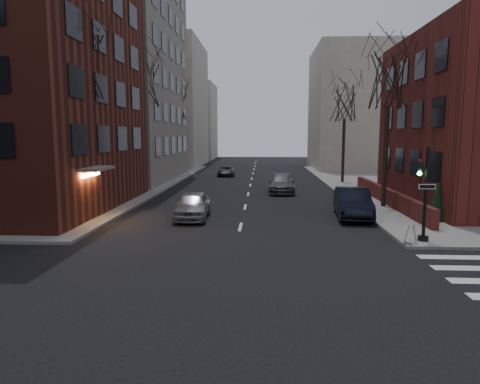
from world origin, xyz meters
name	(u,v)px	position (x,y,z in m)	size (l,w,h in m)	color
ground	(214,339)	(0.00, 0.00, 0.00)	(160.00, 160.00, 0.00)	black
building_left_tan	(81,40)	(-17.00, 34.00, 14.00)	(18.00, 18.00, 28.00)	gray
low_wall_right	(387,196)	(9.30, 19.00, 0.65)	(0.35, 16.00, 1.00)	maroon
building_distant_la	(155,105)	(-15.00, 55.00, 9.00)	(14.00, 16.00, 18.00)	beige
building_distant_ra	(366,109)	(15.00, 50.00, 8.00)	(14.00, 14.00, 16.00)	beige
building_distant_lb	(188,122)	(-13.00, 72.00, 7.00)	(10.00, 12.00, 14.00)	beige
traffic_signal	(424,200)	(7.94, 8.99, 1.91)	(0.76, 0.44, 4.00)	black
tree_left_a	(79,63)	(-8.80, 14.00, 8.47)	(4.18, 4.18, 10.26)	#2D231C
tree_left_b	(141,82)	(-8.80, 26.00, 8.91)	(4.40, 4.40, 10.80)	#2D231C
tree_left_c	(176,105)	(-8.80, 40.00, 8.03)	(3.96, 3.96, 9.72)	#2D231C
tree_right_a	(389,79)	(8.80, 18.00, 8.03)	(3.96, 3.96, 9.72)	#2D231C
tree_right_b	(345,103)	(8.80, 32.00, 7.59)	(3.74, 3.74, 9.18)	#2D231C
streetlamp_near	(136,140)	(-8.20, 22.00, 4.24)	(0.36, 0.36, 6.28)	black
streetlamp_far	(185,138)	(-8.20, 42.00, 4.24)	(0.36, 0.36, 6.28)	black
parked_sedan	(353,203)	(6.20, 14.81, 0.84)	(1.77, 5.07, 1.67)	black
car_lane_silver	(192,205)	(-2.78, 14.08, 0.75)	(1.76, 4.39, 1.49)	#9E9DA3
car_lane_gray	(282,184)	(2.68, 25.13, 0.73)	(2.05, 5.03, 1.46)	#47474C
car_lane_far	(226,171)	(-2.99, 38.78, 0.56)	(1.87, 4.06, 1.13)	#3B3B40
sandwich_board	(411,234)	(7.30, 8.50, 0.57)	(0.37, 0.52, 0.83)	silver
evergreen_shrub	(438,200)	(10.40, 13.56, 1.21)	(1.27, 1.27, 2.12)	black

